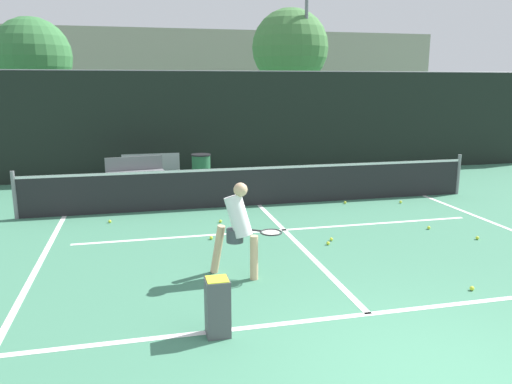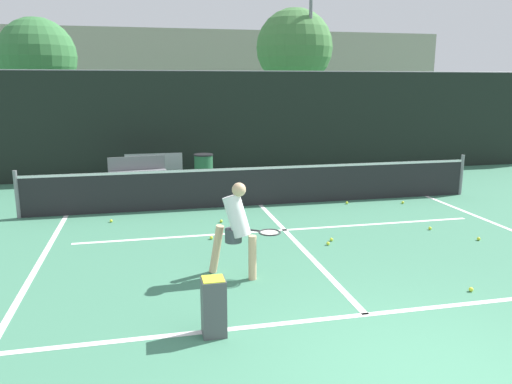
{
  "view_description": "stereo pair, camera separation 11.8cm",
  "coord_description": "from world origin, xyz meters",
  "px_view_note": "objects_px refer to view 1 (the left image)",
  "views": [
    {
      "loc": [
        -2.8,
        -3.89,
        2.94
      ],
      "look_at": [
        -0.72,
        4.92,
        0.95
      ],
      "focal_mm": 35.0,
      "sensor_mm": 36.0,
      "label": 1
    },
    {
      "loc": [
        -2.69,
        -3.92,
        2.94
      ],
      "look_at": [
        -0.72,
        4.92,
        0.95
      ],
      "focal_mm": 35.0,
      "sensor_mm": 36.0,
      "label": 2
    }
  ],
  "objects_px": {
    "player_practicing": "(238,226)",
    "courtside_bench": "(135,171)",
    "ball_hopper": "(218,306)",
    "parked_car": "(149,152)",
    "trash_bin": "(201,169)"
  },
  "relations": [
    {
      "from": "ball_hopper",
      "to": "courtside_bench",
      "type": "relative_size",
      "value": 0.43
    },
    {
      "from": "player_practicing",
      "to": "courtside_bench",
      "type": "height_order",
      "value": "player_practicing"
    },
    {
      "from": "player_practicing",
      "to": "ball_hopper",
      "type": "relative_size",
      "value": 2.1
    },
    {
      "from": "ball_hopper",
      "to": "parked_car",
      "type": "xyz_separation_m",
      "value": [
        -0.45,
        12.46,
        0.18
      ]
    },
    {
      "from": "ball_hopper",
      "to": "trash_bin",
      "type": "relative_size",
      "value": 0.8
    },
    {
      "from": "player_practicing",
      "to": "parked_car",
      "type": "height_order",
      "value": "player_practicing"
    },
    {
      "from": "player_practicing",
      "to": "ball_hopper",
      "type": "distance_m",
      "value": 1.89
    },
    {
      "from": "player_practicing",
      "to": "courtside_bench",
      "type": "distance_m",
      "value": 7.54
    },
    {
      "from": "parked_car",
      "to": "trash_bin",
      "type": "bearing_deg",
      "value": -67.5
    },
    {
      "from": "player_practicing",
      "to": "parked_car",
      "type": "xyz_separation_m",
      "value": [
        -1.05,
        10.72,
        -0.26
      ]
    },
    {
      "from": "ball_hopper",
      "to": "courtside_bench",
      "type": "xyz_separation_m",
      "value": [
        -0.95,
        9.11,
        0.1
      ]
    },
    {
      "from": "courtside_bench",
      "to": "trash_bin",
      "type": "bearing_deg",
      "value": -9.09
    },
    {
      "from": "player_practicing",
      "to": "courtside_bench",
      "type": "relative_size",
      "value": 0.9
    },
    {
      "from": "courtside_bench",
      "to": "parked_car",
      "type": "bearing_deg",
      "value": 73.71
    },
    {
      "from": "ball_hopper",
      "to": "parked_car",
      "type": "relative_size",
      "value": 0.16
    }
  ]
}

